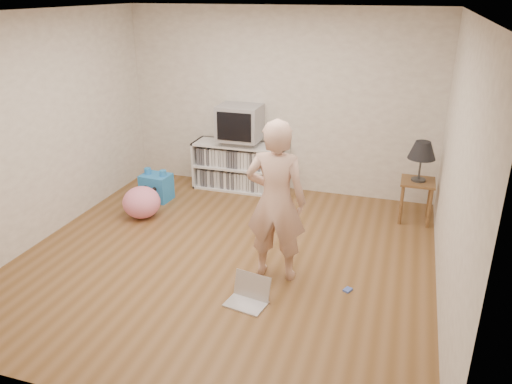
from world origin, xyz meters
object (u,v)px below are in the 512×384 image
(plush_blue, at_px, (156,187))
(media_unit, at_px, (241,166))
(side_table, at_px, (417,190))
(plush_pink, at_px, (142,202))
(person, at_px, (276,201))
(laptop, at_px, (249,295))
(crt_tv, at_px, (240,122))
(table_lamp, at_px, (422,151))
(dvd_deck, at_px, (240,142))

(plush_blue, bearing_deg, media_unit, 42.14)
(media_unit, height_order, plush_blue, media_unit)
(media_unit, relative_size, side_table, 2.55)
(plush_pink, bearing_deg, person, -22.66)
(person, xyz_separation_m, laptop, (-0.11, -0.55, -0.77))
(person, bearing_deg, plush_blue, -36.38)
(media_unit, bearing_deg, crt_tv, -90.00)
(side_table, xyz_separation_m, laptop, (-1.47, -2.38, -0.34))
(media_unit, relative_size, plush_blue, 3.05)
(media_unit, distance_m, table_lamp, 2.60)
(media_unit, xyz_separation_m, laptop, (1.03, -2.76, -0.28))
(person, bearing_deg, side_table, -129.36)
(person, xyz_separation_m, plush_blue, (-2.14, 1.44, -0.65))
(side_table, distance_m, plush_pink, 3.56)
(dvd_deck, distance_m, laptop, 3.01)
(table_lamp, xyz_separation_m, plush_blue, (-3.51, -0.39, -0.75))
(person, relative_size, laptop, 3.94)
(laptop, xyz_separation_m, plush_blue, (-2.03, 1.98, 0.12))
(media_unit, distance_m, plush_blue, 1.28)
(plush_blue, bearing_deg, laptop, -39.89)
(side_table, bearing_deg, dvd_deck, 171.60)
(side_table, xyz_separation_m, plush_pink, (-3.42, -0.97, -0.21))
(dvd_deck, relative_size, laptop, 1.05)
(plush_blue, bearing_deg, person, -29.47)
(dvd_deck, relative_size, person, 0.27)
(table_lamp, relative_size, laptop, 1.21)
(dvd_deck, xyz_separation_m, plush_blue, (-1.00, -0.76, -0.54))
(laptop, xyz_separation_m, plush_pink, (-1.94, 1.40, 0.14))
(side_table, distance_m, person, 2.32)
(media_unit, relative_size, plush_pink, 2.85)
(laptop, bearing_deg, media_unit, 120.81)
(dvd_deck, relative_size, crt_tv, 0.75)
(dvd_deck, distance_m, plush_pink, 1.71)
(crt_tv, distance_m, plush_blue, 1.50)
(person, relative_size, plush_pink, 3.43)
(side_table, xyz_separation_m, table_lamp, (0.00, 0.00, 0.53))
(dvd_deck, distance_m, person, 2.48)
(crt_tv, height_order, laptop, crt_tv)
(plush_blue, bearing_deg, table_lamp, 10.75)
(laptop, bearing_deg, dvd_deck, 120.92)
(crt_tv, height_order, person, person)
(laptop, distance_m, plush_pink, 2.40)
(side_table, relative_size, plush_pink, 1.12)
(crt_tv, xyz_separation_m, plush_pink, (-0.91, -1.34, -0.81))
(side_table, distance_m, plush_blue, 3.54)
(dvd_deck, bearing_deg, plush_pink, -124.11)
(laptop, height_order, plush_blue, plush_blue)
(side_table, relative_size, person, 0.33)
(person, height_order, laptop, person)
(laptop, relative_size, plush_blue, 0.93)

